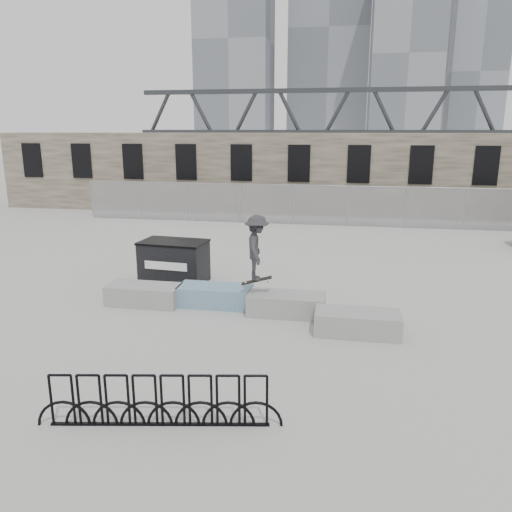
{
  "coord_description": "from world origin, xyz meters",
  "views": [
    {
      "loc": [
        2.56,
        -12.53,
        4.73
      ],
      "look_at": [
        0.19,
        0.68,
        1.3
      ],
      "focal_mm": 35.0,
      "sensor_mm": 36.0,
      "label": 1
    }
  ],
  "objects_px": {
    "planter_far_left": "(144,294)",
    "planter_offset": "(357,322)",
    "planter_center_left": "(215,295)",
    "planter_center_right": "(286,303)",
    "bike_rack": "(159,401)",
    "skateboarder": "(257,248)",
    "dumpster": "(174,262)"
  },
  "relations": [
    {
      "from": "planter_far_left",
      "to": "planter_offset",
      "type": "bearing_deg",
      "value": -10.47
    },
    {
      "from": "planter_center_left",
      "to": "planter_center_right",
      "type": "relative_size",
      "value": 1.0
    },
    {
      "from": "bike_rack",
      "to": "planter_center_right",
      "type": "bearing_deg",
      "value": 75.1
    },
    {
      "from": "planter_far_left",
      "to": "skateboarder",
      "type": "distance_m",
      "value": 3.53
    },
    {
      "from": "planter_center_right",
      "to": "dumpster",
      "type": "relative_size",
      "value": 0.94
    },
    {
      "from": "planter_far_left",
      "to": "planter_offset",
      "type": "relative_size",
      "value": 1.0
    },
    {
      "from": "bike_rack",
      "to": "skateboarder",
      "type": "height_order",
      "value": "skateboarder"
    },
    {
      "from": "planter_far_left",
      "to": "skateboarder",
      "type": "relative_size",
      "value": 1.09
    },
    {
      "from": "planter_center_left",
      "to": "skateboarder",
      "type": "bearing_deg",
      "value": -18.15
    },
    {
      "from": "planter_center_left",
      "to": "bike_rack",
      "type": "relative_size",
      "value": 0.5
    },
    {
      "from": "planter_offset",
      "to": "dumpster",
      "type": "height_order",
      "value": "dumpster"
    },
    {
      "from": "planter_far_left",
      "to": "bike_rack",
      "type": "relative_size",
      "value": 0.5
    },
    {
      "from": "planter_offset",
      "to": "dumpster",
      "type": "distance_m",
      "value": 6.47
    },
    {
      "from": "planter_far_left",
      "to": "bike_rack",
      "type": "bearing_deg",
      "value": -65.24
    },
    {
      "from": "planter_center_left",
      "to": "dumpster",
      "type": "bearing_deg",
      "value": 134.33
    },
    {
      "from": "planter_far_left",
      "to": "planter_offset",
      "type": "distance_m",
      "value": 5.88
    },
    {
      "from": "planter_center_right",
      "to": "skateboarder",
      "type": "bearing_deg",
      "value": -175.46
    },
    {
      "from": "planter_center_right",
      "to": "planter_offset",
      "type": "xyz_separation_m",
      "value": [
        1.81,
        -0.98,
        0.0
      ]
    },
    {
      "from": "planter_offset",
      "to": "bike_rack",
      "type": "distance_m",
      "value": 5.49
    },
    {
      "from": "planter_center_right",
      "to": "planter_center_left",
      "type": "bearing_deg",
      "value": 170.28
    },
    {
      "from": "planter_center_right",
      "to": "dumpster",
      "type": "height_order",
      "value": "dumpster"
    },
    {
      "from": "planter_offset",
      "to": "planter_center_left",
      "type": "bearing_deg",
      "value": 160.86
    },
    {
      "from": "planter_center_right",
      "to": "skateboarder",
      "type": "height_order",
      "value": "skateboarder"
    },
    {
      "from": "bike_rack",
      "to": "skateboarder",
      "type": "distance_m",
      "value": 5.55
    },
    {
      "from": "planter_center_left",
      "to": "skateboarder",
      "type": "distance_m",
      "value": 1.97
    },
    {
      "from": "planter_center_right",
      "to": "planter_offset",
      "type": "height_order",
      "value": "same"
    },
    {
      "from": "planter_offset",
      "to": "skateboarder",
      "type": "relative_size",
      "value": 1.09
    },
    {
      "from": "planter_center_left",
      "to": "bike_rack",
      "type": "distance_m",
      "value": 5.79
    },
    {
      "from": "planter_far_left",
      "to": "planter_center_right",
      "type": "distance_m",
      "value": 3.97
    },
    {
      "from": "planter_far_left",
      "to": "dumpster",
      "type": "bearing_deg",
      "value": 85.88
    },
    {
      "from": "bike_rack",
      "to": "planter_far_left",
      "type": "bearing_deg",
      "value": 114.76
    },
    {
      "from": "planter_far_left",
      "to": "dumpster",
      "type": "xyz_separation_m",
      "value": [
        0.15,
        2.11,
        0.38
      ]
    }
  ]
}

